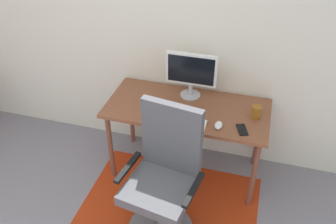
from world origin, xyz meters
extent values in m
cube|color=silver|center=(0.00, 2.20, 1.30)|extent=(6.00, 0.10, 2.60)
cube|color=#AB2F10|center=(0.44, 1.16, 0.00)|extent=(1.48, 1.42, 0.01)
cube|color=brown|center=(0.46, 1.81, 0.72)|extent=(1.39, 0.65, 0.03)
cylinder|color=brown|center=(-0.17, 1.54, 0.35)|extent=(0.04, 0.04, 0.71)
cylinder|color=brown|center=(1.09, 1.54, 0.35)|extent=(0.04, 0.04, 0.71)
cylinder|color=brown|center=(-0.17, 2.07, 0.35)|extent=(0.04, 0.04, 0.71)
cylinder|color=brown|center=(1.09, 2.07, 0.35)|extent=(0.04, 0.04, 0.71)
cylinder|color=#B2B2B7|center=(0.44, 1.99, 0.74)|extent=(0.18, 0.18, 0.01)
cylinder|color=#B2B2B7|center=(0.44, 1.99, 0.80)|extent=(0.04, 0.04, 0.11)
cube|color=white|center=(0.44, 1.99, 1.00)|extent=(0.44, 0.04, 0.29)
cube|color=black|center=(0.44, 1.97, 1.00)|extent=(0.40, 0.00, 0.25)
cube|color=white|center=(0.45, 1.58, 0.74)|extent=(0.43, 0.13, 0.02)
ellipsoid|color=white|center=(0.76, 1.60, 0.75)|extent=(0.06, 0.10, 0.03)
cylinder|color=#8F5719|center=(1.03, 1.82, 0.79)|extent=(0.08, 0.08, 0.11)
cube|color=black|center=(0.95, 1.62, 0.74)|extent=(0.11, 0.15, 0.01)
cylinder|color=slate|center=(0.44, 1.06, 0.26)|extent=(0.06, 0.06, 0.42)
cube|color=#4C4C51|center=(0.44, 1.06, 0.51)|extent=(0.54, 0.54, 0.08)
cube|color=#4C4C51|center=(0.47, 1.26, 0.84)|extent=(0.46, 0.13, 0.58)
cube|color=black|center=(0.19, 1.10, 0.62)|extent=(0.09, 0.34, 0.03)
cube|color=black|center=(0.70, 1.02, 0.62)|extent=(0.09, 0.34, 0.03)
camera|label=1|loc=(0.99, -0.63, 2.46)|focal=38.01mm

